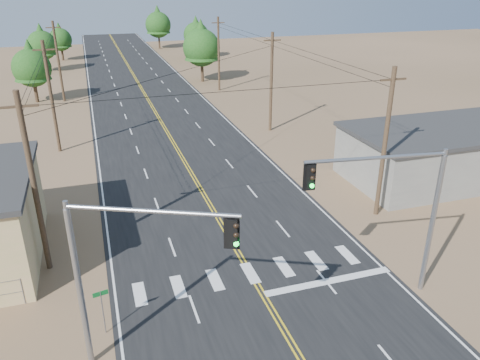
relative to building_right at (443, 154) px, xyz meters
name	(u,v)px	position (x,y,z in m)	size (l,w,h in m)	color
road	(175,146)	(-19.00, 14.00, -1.99)	(15.00, 200.00, 0.02)	black
building_right	(443,154)	(0.00, 0.00, 0.00)	(15.00, 8.00, 4.00)	gray
utility_pole_left_near	(34,184)	(-29.50, -4.00, 3.12)	(1.80, 0.30, 10.00)	#4C3826
utility_pole_left_mid	(51,97)	(-29.50, 16.00, 3.12)	(1.80, 0.30, 10.00)	#4C3826
utility_pole_left_far	(58,61)	(-29.50, 36.00, 3.12)	(1.80, 0.30, 10.00)	#4C3826
utility_pole_right_near	(385,143)	(-8.50, -4.00, 3.12)	(1.80, 0.30, 10.00)	#4C3826
utility_pole_right_mid	(271,82)	(-8.50, 16.00, 3.12)	(1.80, 0.30, 10.00)	#4C3826
utility_pole_right_far	(219,54)	(-8.50, 36.00, 3.12)	(1.80, 0.30, 10.00)	#4C3826
signal_mast_left	(122,262)	(-25.78, -12.79, 3.13)	(5.94, 2.95, 7.56)	gray
signal_mast_right	(398,201)	(-12.97, -11.73, 3.26)	(6.79, 1.19, 7.72)	gray
street_sign	(102,305)	(-26.80, -10.37, -0.47)	(0.67, 0.16, 2.29)	gray
tree_left_near	(31,64)	(-32.83, 36.62, 2.86)	(4.77, 4.77, 7.95)	#3F2D1E
tree_left_mid	(42,42)	(-32.88, 58.78, 2.89)	(4.79, 4.79, 7.99)	#3F2D1E
tree_left_far	(60,37)	(-30.39, 70.41, 2.33)	(4.25, 4.25, 7.08)	#3F2D1E
tree_right_near	(201,44)	(-9.37, 42.59, 3.67)	(5.56, 5.56, 9.27)	#3F2D1E
tree_right_mid	(196,32)	(-5.11, 64.74, 2.97)	(4.88, 4.88, 8.13)	#3F2D1E
tree_right_far	(158,22)	(-10.00, 80.92, 3.70)	(5.59, 5.59, 9.31)	#3F2D1E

